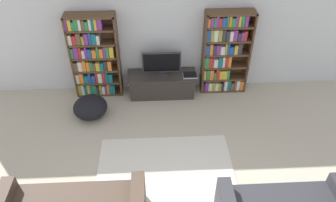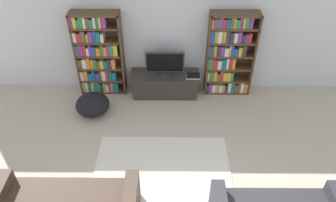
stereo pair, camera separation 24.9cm
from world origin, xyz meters
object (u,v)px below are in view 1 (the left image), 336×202
Objects in this scene: television at (162,63)px; laptop at (190,75)px; bookshelf_left at (94,57)px; tv_stand at (162,84)px; beanbag_ottoman at (90,107)px; bookshelf_right at (224,53)px.

television reaches higher than laptop.
laptop is at bearing -5.84° from bookshelf_left.
bookshelf_left is at bearing 174.55° from tv_stand.
tv_stand reaches higher than beanbag_ottoman.
bookshelf_left reaches higher than laptop.
beanbag_ottoman is (-2.61, -0.74, -0.68)m from bookshelf_right.
tv_stand is 2.14× the size of beanbag_ottoman.
television is 2.70× the size of laptop.
beanbag_ottoman is (-1.37, -0.61, -0.55)m from television.
tv_stand is 1.80× the size of television.
laptop reaches higher than beanbag_ottoman.
laptop is (1.87, -0.19, -0.36)m from bookshelf_left.
bookshelf_right is 0.80m from laptop.
television is at bearing -90.00° from tv_stand.
bookshelf_left is at bearing 174.16° from laptop.
television is (-1.24, -0.13, -0.13)m from bookshelf_right.
bookshelf_left is 1.45m from tv_stand.
bookshelf_right is 2.70× the size of beanbag_ottoman.
tv_stand is at bearing 173.25° from laptop.
laptop is at bearing 15.84° from beanbag_ottoman.
television is 1.19× the size of beanbag_ottoman.
television is (0.00, -0.01, 0.50)m from tv_stand.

